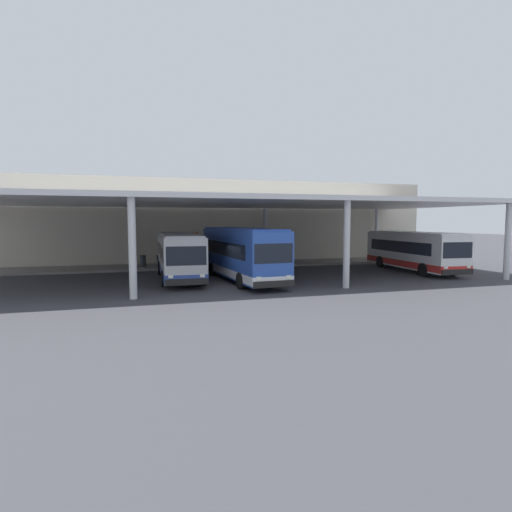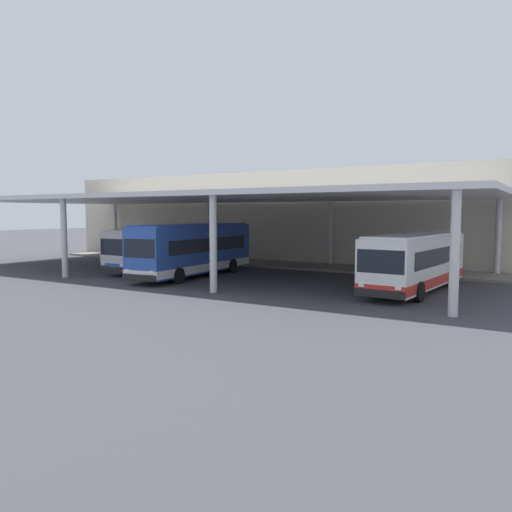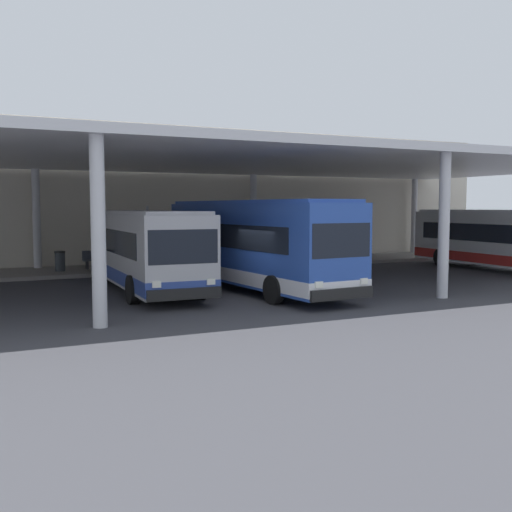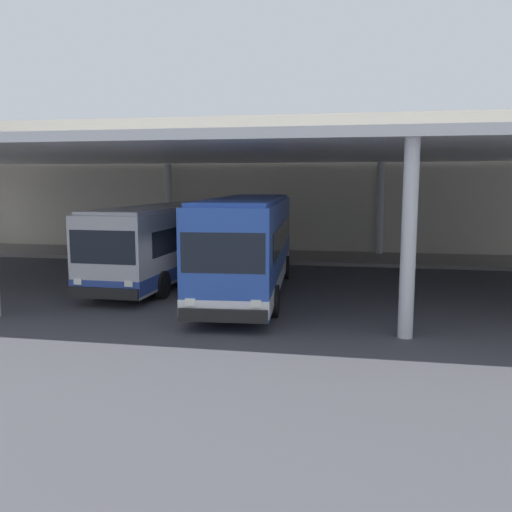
# 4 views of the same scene
# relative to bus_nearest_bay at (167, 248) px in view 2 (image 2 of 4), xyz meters

# --- Properties ---
(ground_plane) EXTENTS (200.00, 200.00, 0.00)m
(ground_plane) POSITION_rel_bus_nearest_bay_xyz_m (3.08, -4.19, -1.66)
(ground_plane) COLOR #3D3D42
(platform_kerb) EXTENTS (42.00, 4.50, 0.18)m
(platform_kerb) POSITION_rel_bus_nearest_bay_xyz_m (3.08, 7.56, -1.57)
(platform_kerb) COLOR gray
(platform_kerb) RESTS_ON ground
(station_building_facade) EXTENTS (48.00, 1.60, 8.01)m
(station_building_facade) POSITION_rel_bus_nearest_bay_xyz_m (3.08, 10.81, 2.35)
(station_building_facade) COLOR beige
(station_building_facade) RESTS_ON ground
(canopy_shelter) EXTENTS (40.00, 17.00, 5.55)m
(canopy_shelter) POSITION_rel_bus_nearest_bay_xyz_m (3.08, 1.31, 3.66)
(canopy_shelter) COLOR silver
(canopy_shelter) RESTS_ON ground
(bus_nearest_bay) EXTENTS (2.92, 10.59, 3.17)m
(bus_nearest_bay) POSITION_rel_bus_nearest_bay_xyz_m (0.00, 0.00, 0.00)
(bus_nearest_bay) COLOR #B7B7BC
(bus_nearest_bay) RESTS_ON ground
(bus_second_bay) EXTENTS (3.33, 11.48, 3.57)m
(bus_second_bay) POSITION_rel_bus_nearest_bay_xyz_m (3.99, -1.76, 0.19)
(bus_second_bay) COLOR #284CA8
(bus_second_bay) RESTS_ON ground
(bus_middle_bay) EXTENTS (3.23, 10.68, 3.17)m
(bus_middle_bay) POSITION_rel_bus_nearest_bay_xyz_m (18.55, -0.66, 0.00)
(bus_middle_bay) COLOR white
(bus_middle_bay) RESTS_ON ground
(bench_waiting) EXTENTS (1.80, 0.45, 0.92)m
(bench_waiting) POSITION_rel_bus_nearest_bay_xyz_m (-0.21, 7.63, -0.99)
(bench_waiting) COLOR #383D47
(bench_waiting) RESTS_ON platform_kerb
(trash_bin) EXTENTS (0.52, 0.52, 0.98)m
(trash_bin) POSITION_rel_bus_nearest_bay_xyz_m (-2.27, 7.18, -0.98)
(trash_bin) COLOR #33383D
(trash_bin) RESTS_ON platform_kerb
(banner_sign) EXTENTS (0.70, 0.12, 3.20)m
(banner_sign) POSITION_rel_bus_nearest_bay_xyz_m (2.02, 6.75, 0.32)
(banner_sign) COLOR #B2B2B7
(banner_sign) RESTS_ON platform_kerb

